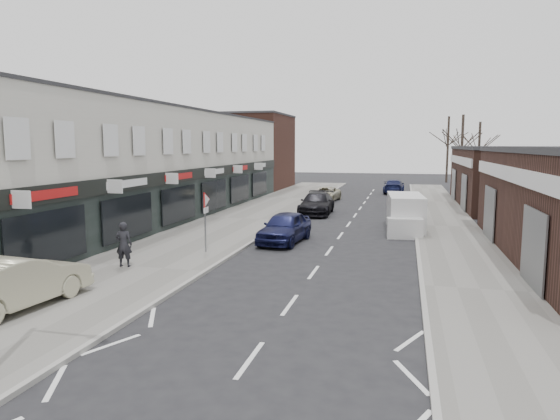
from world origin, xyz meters
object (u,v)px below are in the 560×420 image
Objects in this scene: parked_car_left_b at (317,203)px; parked_car_right_c at (394,186)px; parked_car_right_a at (408,209)px; parked_car_right_b at (402,199)px; white_van at (405,214)px; pedestrian at (124,244)px; warning_sign at (206,205)px; parked_car_left_c at (325,194)px; sedan_on_pavement at (15,282)px; parked_car_left_a at (285,227)px.

parked_car_left_b is 1.08× the size of parked_car_right_c.
parked_car_right_a is 1.07× the size of parked_car_right_b.
pedestrian is (-10.51, -11.72, 0.03)m from white_van.
parked_car_right_a is (10.68, 16.09, -0.29)m from pedestrian.
white_van is at bearing 44.61° from warning_sign.
warning_sign is 15.48m from parked_car_right_a.
parked_car_right_c is (-0.92, 12.01, 0.01)m from parked_car_right_b.
parked_car_left_c is (3.79, 25.71, -0.38)m from pedestrian.
parked_car_right_b is 0.83× the size of parked_car_right_c.
white_van reaches higher than parked_car_right_c.
white_van is at bearing -59.04° from parked_car_left_c.
parked_car_left_a is (5.05, 12.02, -0.12)m from sedan_on_pavement.
parked_car_right_a is 0.89× the size of parked_car_right_c.
white_van is at bearing -116.33° from sedan_on_pavement.
parked_car_right_c is (-1.13, 22.70, -0.26)m from white_van.
parked_car_left_c is 1.02× the size of parked_car_right_a.
parked_car_left_c is at bearing 98.15° from parked_car_left_a.
parked_car_left_c is at bearing 58.80° from parked_car_right_c.
warning_sign is 0.61× the size of parked_car_left_a.
sedan_on_pavement is 0.89× the size of parked_car_left_b.
parked_car_right_a is (0.17, 4.37, -0.25)m from white_van.
parked_car_right_b is (10.30, 22.41, -0.31)m from pedestrian.
parked_car_right_a is (6.18, -1.26, -0.05)m from parked_car_left_b.
parked_car_left_a is 1.11× the size of parked_car_right_b.
pedestrian is at bearing -93.08° from parked_car_left_c.
parked_car_left_b is 7.69m from parked_car_right_b.
warning_sign reaches higher than parked_car_right_c.
white_van is at bearing -44.99° from parked_car_left_b.
parked_car_right_b is (8.28, 19.06, -1.52)m from warning_sign.
sedan_on_pavement reaches higher than parked_car_right_a.
parked_car_left_a is (-5.77, -4.90, -0.20)m from white_van.
parked_car_left_a reaches higher than parked_car_right_a.
pedestrian is at bearing 53.16° from parked_car_right_a.
parked_car_left_b is (2.48, 14.00, -1.45)m from warning_sign.
warning_sign reaches higher than sedan_on_pavement.
parked_car_left_a is at bearing 73.31° from parked_car_right_b.
parked_car_right_a is at bearing 96.39° from parked_car_right_b.
parked_car_right_a is at bearing 62.62° from parked_car_left_a.
parked_car_right_a is 6.33m from parked_car_right_b.
warning_sign reaches higher than parked_car_left_a.
sedan_on_pavement reaches higher than parked_car_left_a.
pedestrian is 0.39× the size of parked_car_left_a.
sedan_on_pavement is 1.16× the size of parked_car_right_b.
parked_car_right_b is at bearing 75.65° from parked_car_left_a.
parked_car_left_c is (-0.94, 18.88, -0.15)m from parked_car_left_a.
pedestrian is at bearing -119.49° from parked_car_left_a.
pedestrian is 35.68m from parked_car_right_c.
warning_sign is 8.96m from sedan_on_pavement.
warning_sign is at bearing 78.13° from parked_car_right_c.
warning_sign is 0.63× the size of parked_car_right_a.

